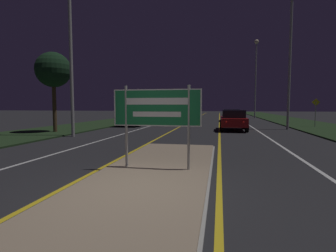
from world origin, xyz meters
name	(u,v)px	position (x,y,z in m)	size (l,w,h in m)	color
ground_plane	(137,193)	(0.00, 0.00, 0.00)	(160.00, 160.00, 0.00)	#232326
median_island	(157,170)	(0.00, 1.72, 0.04)	(2.83, 8.67, 0.10)	#999993
verge_left	(108,122)	(-9.50, 20.00, 0.04)	(5.00, 100.00, 0.08)	#1E3319
verge_right	(311,125)	(9.50, 20.00, 0.04)	(5.00, 100.00, 0.08)	#1E3319
centre_line_yellow_left	(191,121)	(-1.61, 25.00, 0.00)	(0.12, 70.00, 0.01)	gold
centre_line_yellow_right	(220,121)	(1.61, 25.00, 0.00)	(0.12, 70.00, 0.01)	gold
lane_line_white_left	(169,121)	(-4.20, 25.00, 0.00)	(0.12, 70.00, 0.01)	silver
lane_line_white_right	(243,121)	(4.20, 25.00, 0.00)	(0.12, 70.00, 0.01)	silver
edge_line_white_left	(144,120)	(-7.20, 25.00, 0.00)	(0.10, 70.00, 0.01)	silver
edge_line_white_right	(272,122)	(7.20, 25.00, 0.00)	(0.10, 70.00, 0.01)	silver
highway_sign	(157,111)	(0.00, 1.71, 1.60)	(2.31, 0.07, 2.15)	#9E9E99
streetlight_left_near	(70,6)	(-6.45, 8.44, 7.11)	(0.54, 0.54, 11.17)	#9E9E99
streetlight_right_near	(291,32)	(6.47, 15.46, 6.96)	(0.63, 0.63, 9.98)	#9E9E99
streetlight_right_far	(256,66)	(6.42, 33.32, 7.21)	(0.60, 0.60, 10.76)	#9E9E99
car_receding_0	(233,120)	(2.54, 14.03, 0.76)	(1.84, 4.09, 1.44)	maroon
car_receding_1	(231,115)	(2.87, 25.32, 0.74)	(1.99, 4.41, 1.35)	navy
car_approaching_0	(134,117)	(-5.72, 16.93, 0.75)	(1.97, 4.32, 1.42)	black
car_approaching_1	(165,113)	(-5.51, 29.39, 0.76)	(1.86, 4.43, 1.44)	silver
warning_sign	(316,110)	(9.04, 17.72, 1.42)	(0.60, 0.06, 2.22)	#9E9E99
roadside_palm_left	(53,70)	(-8.65, 10.01, 3.93)	(2.18, 2.18, 4.98)	#4C3823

